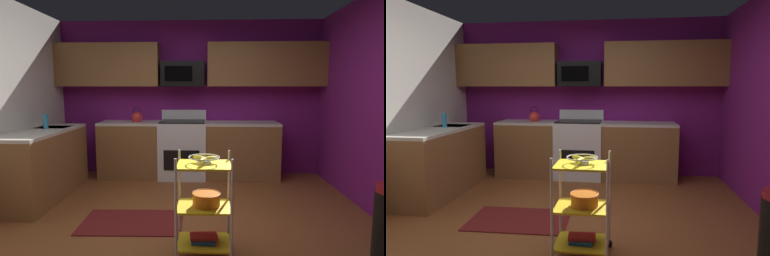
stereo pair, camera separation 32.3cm
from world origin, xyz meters
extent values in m
cube|color=brown|center=(0.00, 0.00, -0.02)|extent=(4.40, 4.80, 0.04)
cube|color=#751970|center=(0.00, 2.43, 1.30)|extent=(4.52, 0.06, 2.60)
cube|color=brown|center=(0.00, 2.10, 0.44)|extent=(2.91, 0.60, 0.88)
cube|color=beige|center=(0.00, 2.10, 0.90)|extent=(2.91, 0.60, 0.04)
cube|color=brown|center=(-1.90, 0.98, 0.44)|extent=(0.60, 1.65, 0.88)
cube|color=beige|center=(-1.90, 0.98, 0.90)|extent=(0.60, 1.65, 0.04)
cube|color=#B7BABC|center=(-1.90, 1.35, 0.84)|extent=(0.44, 0.36, 0.16)
cube|color=white|center=(-0.10, 2.10, 0.46)|extent=(0.76, 0.64, 0.92)
cube|color=black|center=(-0.10, 1.78, 0.35)|extent=(0.56, 0.01, 0.32)
cube|color=white|center=(-0.10, 2.39, 1.01)|extent=(0.76, 0.06, 0.18)
cube|color=black|center=(-0.10, 2.10, 0.93)|extent=(0.72, 0.60, 0.02)
cube|color=brown|center=(-1.35, 2.23, 1.85)|extent=(1.70, 0.33, 0.70)
cube|color=brown|center=(1.25, 2.23, 1.85)|extent=(1.90, 0.33, 0.70)
cube|color=black|center=(-0.10, 2.21, 1.70)|extent=(0.70, 0.38, 0.40)
cube|color=black|center=(-0.16, 2.02, 1.70)|extent=(0.44, 0.01, 0.24)
cylinder|color=silver|center=(0.04, -0.65, 0.47)|extent=(0.02, 0.02, 0.88)
cylinder|color=silver|center=(0.50, -0.65, 0.47)|extent=(0.02, 0.02, 0.88)
cylinder|color=silver|center=(0.04, -0.28, 0.47)|extent=(0.02, 0.02, 0.88)
cylinder|color=black|center=(0.04, -0.28, 0.04)|extent=(0.07, 0.02, 0.07)
cylinder|color=silver|center=(0.50, -0.28, 0.47)|extent=(0.02, 0.02, 0.88)
cylinder|color=black|center=(0.50, -0.28, 0.04)|extent=(0.07, 0.02, 0.07)
cube|color=yellow|center=(0.27, -0.47, 0.12)|extent=(0.46, 0.37, 0.02)
cube|color=yellow|center=(0.27, -0.47, 0.45)|extent=(0.46, 0.37, 0.02)
cube|color=yellow|center=(0.27, -0.47, 0.82)|extent=(0.46, 0.37, 0.02)
torus|color=silver|center=(0.27, -0.47, 0.89)|extent=(0.27, 0.27, 0.01)
cylinder|color=silver|center=(0.27, -0.47, 0.84)|extent=(0.12, 0.12, 0.02)
ellipsoid|color=yellow|center=(0.32, -0.45, 0.87)|extent=(0.17, 0.09, 0.04)
ellipsoid|color=yellow|center=(0.23, -0.43, 0.87)|extent=(0.15, 0.14, 0.04)
ellipsoid|color=yellow|center=(0.26, -0.51, 0.87)|extent=(0.08, 0.17, 0.04)
cylinder|color=orange|center=(0.29, -0.47, 0.51)|extent=(0.24, 0.24, 0.11)
torus|color=orange|center=(0.29, -0.47, 0.57)|extent=(0.25, 0.25, 0.01)
cube|color=#1E4C8C|center=(0.27, -0.47, 0.15)|extent=(0.21, 0.19, 0.03)
cube|color=#B22626|center=(0.27, -0.47, 0.18)|extent=(0.25, 0.16, 0.03)
sphere|color=red|center=(-0.85, 2.10, 0.99)|extent=(0.18, 0.18, 0.18)
sphere|color=black|center=(-0.85, 2.10, 1.08)|extent=(0.03, 0.03, 0.03)
cone|color=red|center=(-0.77, 2.10, 1.01)|extent=(0.09, 0.04, 0.06)
torus|color=black|center=(-0.85, 2.10, 1.10)|extent=(0.12, 0.01, 0.12)
cylinder|color=#2D8CBF|center=(-1.91, 1.13, 1.02)|extent=(0.06, 0.06, 0.20)
cube|color=maroon|center=(-0.52, 0.21, 0.01)|extent=(1.12, 0.73, 0.01)
camera|label=1|loc=(0.29, -3.21, 1.48)|focal=30.57mm
camera|label=2|loc=(0.61, -3.18, 1.48)|focal=30.57mm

